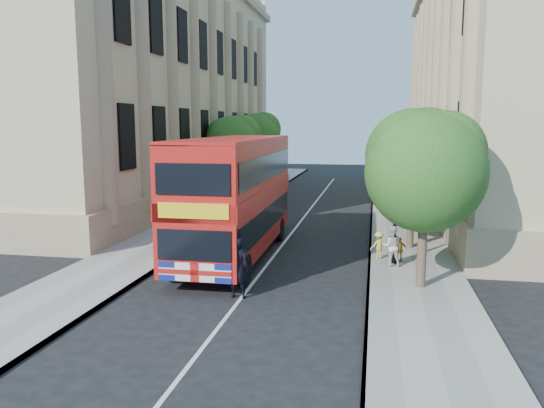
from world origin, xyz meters
The scene contains 17 objects.
ground centered at (0.00, 0.00, 0.00)m, with size 120.00×120.00×0.00m, color black.
pavement_right centered at (5.75, 10.00, 0.06)m, with size 3.50×80.00×0.12m, color gray.
pavement_left centered at (-5.75, 10.00, 0.06)m, with size 3.50×80.00×0.12m, color gray.
building_right centered at (13.80, 24.00, 9.00)m, with size 12.00×38.00×18.00m, color #C3B387.
building_left centered at (-13.80, 24.00, 9.00)m, with size 12.00×38.00×18.00m, color #C3B387.
tree_right_near centered at (5.84, 3.03, 4.25)m, with size 4.00×4.00×6.08m.
tree_right_mid centered at (5.84, 9.03, 4.45)m, with size 4.20×4.20×6.37m.
tree_right_far centered at (5.84, 15.03, 4.31)m, with size 4.00×4.00×6.15m.
tree_left_far centered at (-5.96, 22.03, 4.44)m, with size 4.00×4.00×6.30m.
tree_left_back centered at (-5.96, 30.03, 4.71)m, with size 4.20×4.20×6.65m.
lamp_post centered at (5.00, 6.00, 2.51)m, with size 0.32×0.32×5.16m.
double_decker_bus centered at (-1.55, 6.09, 2.74)m, with size 2.97×10.76×4.95m.
box_van centered at (-1.94, 11.29, 1.44)m, with size 2.52×5.29×2.93m.
police_constable centered at (-0.11, 1.00, 1.01)m, with size 0.74×0.49×2.03m, color black.
woman_pedestrian centered at (4.89, 5.53, 0.91)m, with size 0.77×0.60×1.58m, color beige.
child_a centered at (5.23, 6.26, 0.62)m, with size 0.59×0.24×1.00m, color orange.
child_b centered at (4.40, 6.59, 0.68)m, with size 0.72×0.42×1.12m, color #D6CF49.
Camera 1 is at (4.15, -15.14, 5.61)m, focal length 35.00 mm.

